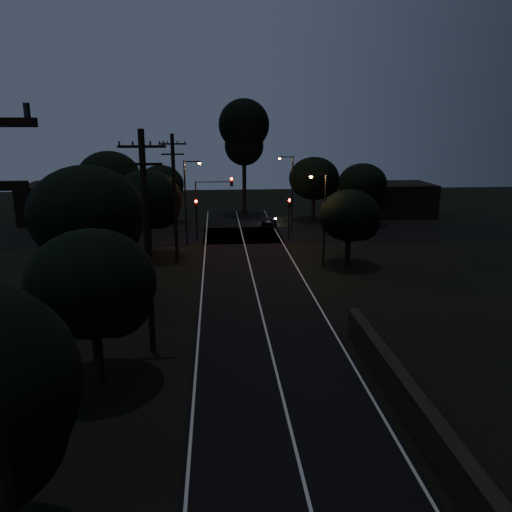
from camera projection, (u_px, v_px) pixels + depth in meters
road_surface at (249, 263)px, 41.50m from camera, size 60.00×70.00×0.03m
utility_pole_mid at (147, 241)px, 24.03m from camera, size 2.20×0.30×11.00m
utility_pole_far at (175, 197)px, 40.48m from camera, size 2.20×0.30×10.50m
tree_left_b at (96, 286)px, 21.21m from camera, size 5.47×5.47×6.96m
tree_left_c at (91, 217)px, 30.32m from camera, size 7.02×7.02×8.86m
tree_left_d at (149, 201)px, 42.27m from camera, size 5.95×5.95×7.55m
tree_far_nw at (162, 186)px, 57.81m from camera, size 5.28×5.28×6.69m
tree_far_w at (111, 179)px, 53.23m from camera, size 6.68×6.68×8.51m
tree_far_ne at (316, 180)px, 59.05m from camera, size 5.95×5.95×7.53m
tree_far_e at (364, 185)px, 56.64m from camera, size 5.50×5.50×6.98m
tree_right_a at (352, 217)px, 39.93m from camera, size 4.88×4.88×6.21m
tall_pine at (244, 132)px, 61.96m from camera, size 6.31×6.31×14.33m
building_left at (70, 202)px, 59.51m from camera, size 10.00×8.00×4.40m
building_right at (394, 199)px, 63.63m from camera, size 9.00×7.00×4.00m
signal_left at (196, 212)px, 48.97m from camera, size 0.28×0.35×4.10m
signal_right at (289, 211)px, 49.68m from camera, size 0.28×0.35×4.10m
signal_mast at (213, 197)px, 48.72m from camera, size 3.70×0.35×6.25m
streetlight_a at (187, 197)px, 46.54m from camera, size 1.66×0.26×8.00m
streetlight_b at (291, 188)px, 53.14m from camera, size 1.66×0.26×8.00m
streetlight_c at (323, 213)px, 39.76m from camera, size 1.46×0.26×7.50m
car at (269, 222)px, 55.93m from camera, size 2.31×3.99×1.28m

